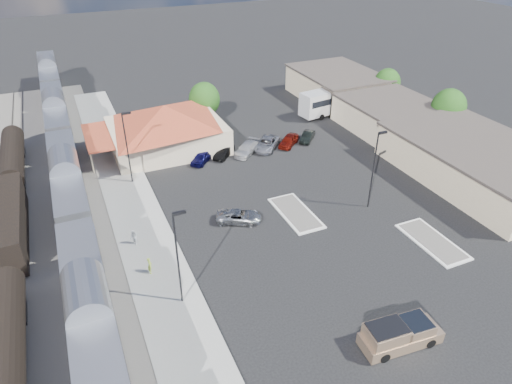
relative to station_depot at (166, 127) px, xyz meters
name	(u,v)px	position (x,y,z in m)	size (l,w,h in m)	color
ground	(270,232)	(4.56, -24.00, -3.13)	(280.00, 280.00, 0.00)	black
railbed	(47,238)	(-16.44, -16.00, -3.07)	(16.00, 100.00, 0.12)	#4C4944
platform	(141,228)	(-7.44, -18.00, -3.04)	(5.50, 92.00, 0.18)	gray
passenger_train	(69,187)	(-13.44, -11.51, -0.26)	(3.00, 104.00, 5.55)	silver
freight_cars	(9,224)	(-19.44, -14.85, -1.21)	(2.80, 46.00, 4.00)	black
station_depot	(166,127)	(0.00, 0.00, 0.00)	(18.35, 12.24, 6.20)	#C1AD8D
buildings_east	(402,121)	(32.56, -9.72, -0.86)	(14.40, 51.40, 4.80)	#C6B28C
traffic_island_south	(296,213)	(8.56, -22.00, -3.03)	(3.30, 7.50, 0.21)	silver
traffic_island_north	(432,241)	(18.56, -32.00, -3.03)	(3.30, 7.50, 0.21)	silver
lamp_plat_s	(178,252)	(-6.34, -30.00, 2.21)	(1.08, 0.25, 9.00)	black
lamp_plat_n	(127,142)	(-6.34, -8.00, 2.21)	(1.08, 0.25, 9.00)	black
lamp_lot	(375,164)	(16.66, -24.00, 2.21)	(1.08, 0.25, 9.00)	black
tree_east_b	(448,107)	(38.56, -12.00, 1.09)	(4.94, 4.94, 6.96)	#382314
tree_east_c	(387,83)	(38.56, 2.00, 0.63)	(4.41, 4.41, 6.21)	#382314
tree_depot	(204,99)	(7.56, 6.00, 0.89)	(4.71, 4.71, 6.63)	#382314
pickup_truck	(401,334)	(7.37, -40.81, -2.12)	(6.34, 2.73, 2.14)	tan
suv	(239,216)	(2.31, -20.93, -2.46)	(2.21, 4.80, 1.33)	#93979A
coach_bus	(336,99)	(28.56, 2.02, -0.73)	(13.28, 4.77, 4.17)	white
person_a	(150,265)	(-8.08, -25.42, -2.13)	(0.60, 0.39, 1.64)	#B2CE40
person_b	(134,238)	(-8.60, -20.65, -2.16)	(0.77, 0.60, 1.59)	white
parked_car_a	(202,157)	(2.99, -6.20, -2.42)	(1.68, 4.17, 1.42)	#0D0C40
parked_car_b	(224,152)	(6.19, -5.90, -2.46)	(1.42, 4.08, 1.35)	black
parked_car_c	(247,149)	(9.39, -6.20, -2.41)	(2.03, 5.00, 1.45)	silver
parked_car_d	(267,144)	(12.59, -5.90, -2.38)	(2.51, 5.44, 1.51)	#94959C
parked_car_e	(289,141)	(15.79, -6.20, -2.38)	(1.77, 4.40, 1.50)	maroon
parked_car_f	(307,137)	(18.99, -5.90, -2.48)	(1.38, 3.96, 1.31)	black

